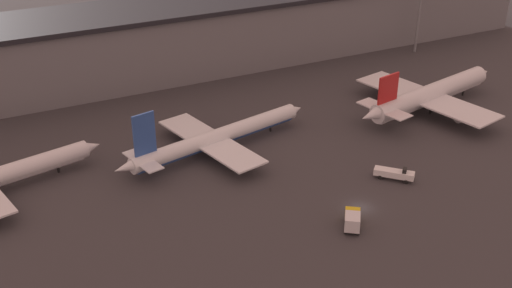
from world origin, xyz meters
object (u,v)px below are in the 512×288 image
at_px(airplane_2, 430,95).
at_px(service_vehicle_3, 394,174).
at_px(airplane_1, 216,138).
at_px(service_vehicle_1, 352,220).

xyz_separation_m(airplane_2, service_vehicle_3, (-27.31, -22.57, -2.53)).
xyz_separation_m(airplane_1, service_vehicle_3, (25.60, -26.04, -1.67)).
bearing_deg(service_vehicle_3, airplane_2, 85.94).
bearing_deg(service_vehicle_1, service_vehicle_3, -23.42).
xyz_separation_m(airplane_2, service_vehicle_1, (-43.73, -32.49, -2.12)).
bearing_deg(airplane_2, airplane_1, 163.99).
height_order(airplane_2, service_vehicle_3, airplane_2).
distance_m(airplane_2, service_vehicle_1, 54.52).
xyz_separation_m(service_vehicle_1, service_vehicle_3, (16.42, 9.93, -0.41)).
xyz_separation_m(airplane_1, airplane_2, (52.91, -3.48, 0.86)).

